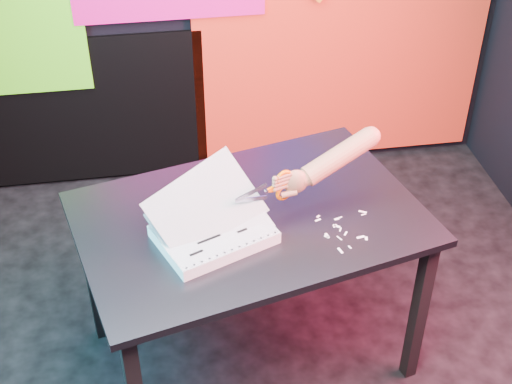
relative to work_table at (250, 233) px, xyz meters
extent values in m
cube|color=black|center=(0.06, -0.08, -0.66)|extent=(3.00, 3.00, 0.01)
cube|color=red|center=(0.71, 1.39, 0.19)|extent=(1.60, 0.02, 1.60)
cube|color=black|center=(-0.69, 1.39, -0.21)|extent=(1.30, 0.02, 0.85)
cube|color=black|center=(-0.63, 0.21, -0.30)|extent=(0.06, 0.06, 0.72)
cube|color=black|center=(0.63, -0.21, -0.30)|extent=(0.06, 0.06, 0.72)
cube|color=black|center=(0.46, 0.48, -0.30)|extent=(0.06, 0.06, 0.72)
cube|color=black|center=(0.00, 0.00, 0.07)|extent=(1.41, 1.10, 0.03)
cube|color=silver|center=(-0.14, -0.11, 0.11)|extent=(0.46, 0.40, 0.05)
cube|color=silver|center=(-0.14, -0.11, 0.13)|extent=(0.46, 0.40, 0.00)
cube|color=silver|center=(-0.14, -0.11, 0.14)|extent=(0.45, 0.38, 0.12)
cube|color=silver|center=(-0.15, -0.10, 0.16)|extent=(0.46, 0.36, 0.20)
cube|color=silver|center=(-0.16, -0.08, 0.21)|extent=(0.45, 0.32, 0.28)
cylinder|color=black|center=(-0.25, -0.30, 0.13)|extent=(0.01, 0.01, 0.00)
cylinder|color=black|center=(-0.23, -0.29, 0.13)|extent=(0.01, 0.01, 0.00)
cylinder|color=black|center=(-0.20, -0.28, 0.13)|extent=(0.01, 0.01, 0.00)
cylinder|color=black|center=(-0.17, -0.26, 0.13)|extent=(0.01, 0.01, 0.00)
cylinder|color=black|center=(-0.15, -0.25, 0.13)|extent=(0.01, 0.01, 0.00)
cylinder|color=black|center=(-0.12, -0.24, 0.13)|extent=(0.01, 0.01, 0.00)
cylinder|color=black|center=(-0.10, -0.23, 0.13)|extent=(0.01, 0.01, 0.00)
cylinder|color=black|center=(-0.07, -0.22, 0.13)|extent=(0.01, 0.01, 0.00)
cylinder|color=black|center=(-0.04, -0.21, 0.13)|extent=(0.01, 0.01, 0.00)
cylinder|color=black|center=(-0.02, -0.20, 0.13)|extent=(0.01, 0.01, 0.00)
cylinder|color=black|center=(0.01, -0.19, 0.13)|extent=(0.01, 0.01, 0.00)
cylinder|color=black|center=(0.04, -0.18, 0.13)|extent=(0.01, 0.01, 0.00)
cylinder|color=black|center=(0.06, -0.16, 0.13)|extent=(0.01, 0.01, 0.00)
cylinder|color=black|center=(-0.35, -0.06, 0.13)|extent=(0.01, 0.01, 0.00)
cylinder|color=black|center=(-0.33, -0.05, 0.13)|extent=(0.01, 0.01, 0.00)
cylinder|color=black|center=(-0.30, -0.04, 0.13)|extent=(0.01, 0.01, 0.00)
cylinder|color=black|center=(-0.27, -0.03, 0.13)|extent=(0.01, 0.01, 0.00)
cylinder|color=black|center=(-0.25, -0.02, 0.13)|extent=(0.01, 0.01, 0.00)
cylinder|color=black|center=(-0.22, -0.01, 0.13)|extent=(0.01, 0.01, 0.00)
cylinder|color=black|center=(-0.19, 0.01, 0.13)|extent=(0.01, 0.01, 0.00)
cylinder|color=black|center=(-0.17, 0.02, 0.13)|extent=(0.01, 0.01, 0.00)
cylinder|color=black|center=(-0.14, 0.03, 0.13)|extent=(0.01, 0.01, 0.00)
cylinder|color=black|center=(-0.11, 0.04, 0.13)|extent=(0.01, 0.01, 0.00)
cylinder|color=black|center=(-0.09, 0.05, 0.13)|extent=(0.01, 0.01, 0.00)
cylinder|color=black|center=(-0.06, 0.06, 0.13)|extent=(0.01, 0.01, 0.00)
cylinder|color=black|center=(-0.03, 0.07, 0.13)|extent=(0.01, 0.01, 0.00)
cube|color=black|center=(-0.25, -0.10, 0.13)|extent=(0.07, 0.04, 0.00)
cube|color=black|center=(-0.14, -0.08, 0.13)|extent=(0.05, 0.03, 0.00)
cube|color=black|center=(-0.17, -0.17, 0.13)|extent=(0.09, 0.04, 0.00)
cube|color=black|center=(-0.05, -0.14, 0.13)|extent=(0.04, 0.03, 0.00)
cube|color=black|center=(-0.22, -0.23, 0.13)|extent=(0.05, 0.03, 0.00)
cube|color=#9E9EAF|center=(0.00, -0.06, 0.24)|extent=(0.12, 0.04, 0.04)
cube|color=#9E9EAF|center=(0.00, -0.06, 0.21)|extent=(0.12, 0.04, 0.04)
cylinder|color=#9E9EAF|center=(0.05, -0.04, 0.22)|extent=(0.02, 0.01, 0.01)
cube|color=#DE4F00|center=(0.07, -0.03, 0.22)|extent=(0.05, 0.02, 0.02)
cube|color=#DE4F00|center=(0.07, -0.03, 0.23)|extent=(0.05, 0.02, 0.02)
torus|color=#DE4F00|center=(0.12, -0.02, 0.25)|extent=(0.07, 0.03, 0.07)
torus|color=#DE4F00|center=(0.12, -0.02, 0.19)|extent=(0.07, 0.03, 0.07)
ellipsoid|color=brown|center=(0.17, 0.00, 0.22)|extent=(0.09, 0.05, 0.10)
cylinder|color=brown|center=(0.12, -0.02, 0.22)|extent=(0.07, 0.04, 0.02)
cylinder|color=brown|center=(0.12, -0.02, 0.24)|extent=(0.07, 0.04, 0.02)
cylinder|color=brown|center=(0.12, -0.02, 0.25)|extent=(0.06, 0.04, 0.02)
cylinder|color=brown|center=(0.12, -0.02, 0.26)|extent=(0.06, 0.04, 0.02)
cylinder|color=brown|center=(0.14, -0.02, 0.19)|extent=(0.06, 0.03, 0.03)
cylinder|color=brown|center=(0.21, 0.01, 0.23)|extent=(0.07, 0.08, 0.07)
cylinder|color=brown|center=(0.34, 0.06, 0.27)|extent=(0.31, 0.17, 0.17)
sphere|color=brown|center=(0.47, 0.10, 0.32)|extent=(0.07, 0.07, 0.07)
cube|color=silver|center=(0.24, -0.07, 0.09)|extent=(0.02, 0.02, 0.00)
cube|color=silver|center=(0.33, -0.06, 0.09)|extent=(0.01, 0.01, 0.00)
cube|color=silver|center=(0.37, -0.18, 0.09)|extent=(0.03, 0.01, 0.00)
cube|color=silver|center=(0.32, -0.23, 0.09)|extent=(0.01, 0.02, 0.00)
cube|color=silver|center=(0.32, -0.16, 0.09)|extent=(0.02, 0.02, 0.00)
cube|color=silver|center=(0.28, -0.24, 0.09)|extent=(0.02, 0.03, 0.00)
cube|color=silver|center=(0.31, -0.13, 0.09)|extent=(0.01, 0.02, 0.00)
cube|color=silver|center=(0.25, -0.05, 0.09)|extent=(0.02, 0.02, 0.00)
cube|color=silver|center=(0.42, -0.04, 0.09)|extent=(0.03, 0.02, 0.00)
cube|color=silver|center=(0.31, -0.07, 0.09)|extent=(0.02, 0.01, 0.00)
cube|color=silver|center=(0.25, -0.16, 0.09)|extent=(0.02, 0.02, 0.00)
cube|color=silver|center=(0.41, -0.06, 0.09)|extent=(0.02, 0.01, 0.00)
cube|color=silver|center=(0.39, -0.19, 0.09)|extent=(0.01, 0.02, 0.00)
cube|color=silver|center=(0.25, -0.16, 0.09)|extent=(0.01, 0.02, 0.00)
cube|color=silver|center=(0.29, -0.18, 0.09)|extent=(0.02, 0.02, 0.00)
cube|color=silver|center=(0.30, -0.11, 0.09)|extent=(0.03, 0.02, 0.00)
cube|color=silver|center=(0.29, -0.11, 0.09)|extent=(0.02, 0.02, 0.00)
camera|label=1|loc=(-0.30, -2.03, 1.71)|focal=50.00mm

